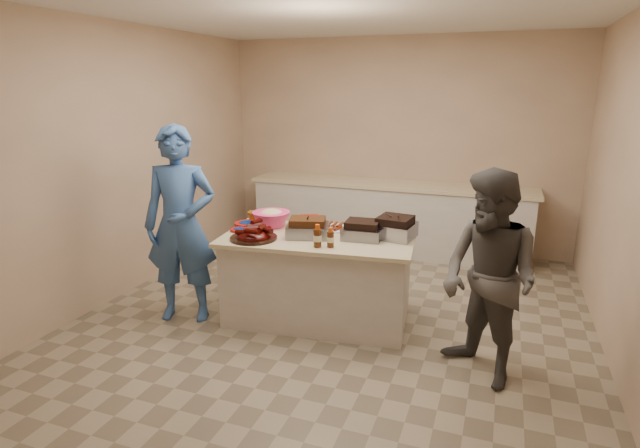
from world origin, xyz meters
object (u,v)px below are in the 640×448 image
(rib_platter, at_px, (254,239))
(roasting_pan, at_px, (395,238))
(plastic_cup, at_px, (253,221))
(bbq_bottle_a, at_px, (317,247))
(bbq_bottle_b, at_px, (330,247))
(mustard_bottle, at_px, (303,231))
(guest_gray, at_px, (480,376))
(guest_blue, at_px, (188,316))
(coleslaw_bowl, at_px, (272,226))
(island, at_px, (318,318))

(rib_platter, bearing_deg, roasting_pan, 22.19)
(plastic_cup, bearing_deg, bbq_bottle_a, -31.62)
(rib_platter, relative_size, bbq_bottle_a, 2.14)
(bbq_bottle_b, height_order, mustard_bottle, bbq_bottle_b)
(mustard_bottle, relative_size, guest_gray, 0.07)
(rib_platter, relative_size, bbq_bottle_b, 2.46)
(mustard_bottle, bearing_deg, plastic_cup, 166.71)
(mustard_bottle, relative_size, guest_blue, 0.06)
(rib_platter, bearing_deg, coleslaw_bowl, 93.86)
(roasting_pan, distance_m, coleslaw_bowl, 1.18)
(rib_platter, xyz_separation_m, mustard_bottle, (0.30, 0.39, 0.00))
(bbq_bottle_b, bearing_deg, roasting_pan, 45.52)
(rib_platter, height_order, mustard_bottle, rib_platter)
(roasting_pan, xyz_separation_m, bbq_bottle_b, (-0.44, -0.45, 0.00))
(plastic_cup, height_order, guest_blue, plastic_cup)
(plastic_cup, relative_size, guest_gray, 0.07)
(roasting_pan, xyz_separation_m, mustard_bottle, (-0.84, -0.08, 0.00))
(coleslaw_bowl, bearing_deg, bbq_bottle_a, -34.56)
(coleslaw_bowl, distance_m, bbq_bottle_b, 0.84)
(island, height_order, plastic_cup, plastic_cup)
(island, bearing_deg, bbq_bottle_b, -57.68)
(roasting_pan, distance_m, guest_gray, 1.33)
(guest_blue, xyz_separation_m, guest_gray, (2.64, -0.10, 0.00))
(roasting_pan, height_order, plastic_cup, roasting_pan)
(mustard_bottle, bearing_deg, guest_blue, -152.63)
(island, height_order, guest_gray, island)
(roasting_pan, relative_size, bbq_bottle_b, 1.96)
(bbq_bottle_a, bearing_deg, coleslaw_bowl, 145.44)
(guest_gray, bearing_deg, bbq_bottle_b, -147.69)
(bbq_bottle_a, xyz_separation_m, plastic_cup, (-0.89, 0.55, 0.00))
(roasting_pan, relative_size, guest_blue, 0.18)
(coleslaw_bowl, distance_m, guest_blue, 1.15)
(island, bearing_deg, bbq_bottle_a, -76.90)
(rib_platter, relative_size, guest_blue, 0.23)
(island, distance_m, bbq_bottle_a, 0.86)
(roasting_pan, distance_m, mustard_bottle, 0.85)
(rib_platter, relative_size, mustard_bottle, 3.63)
(bbq_bottle_a, xyz_separation_m, bbq_bottle_b, (0.10, 0.03, 0.00))
(bbq_bottle_a, distance_m, guest_blue, 1.50)
(bbq_bottle_a, distance_m, mustard_bottle, 0.50)
(roasting_pan, relative_size, mustard_bottle, 2.89)
(mustard_bottle, height_order, plastic_cup, mustard_bottle)
(plastic_cup, bearing_deg, coleslaw_bowl, -23.61)
(bbq_bottle_a, bearing_deg, rib_platter, 178.65)
(rib_platter, xyz_separation_m, guest_blue, (-0.67, -0.11, -0.80))
(coleslaw_bowl, distance_m, guest_gray, 2.24)
(bbq_bottle_a, height_order, mustard_bottle, bbq_bottle_a)
(roasting_pan, relative_size, coleslaw_bowl, 0.92)
(roasting_pan, distance_m, bbq_bottle_b, 0.63)
(mustard_bottle, relative_size, plastic_cup, 1.10)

